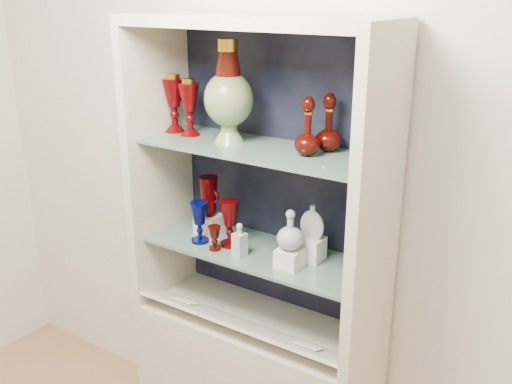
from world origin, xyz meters
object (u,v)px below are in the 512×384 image
Objects in this scene: pedestal_lamp_left at (189,107)px; cobalt_goblet at (200,222)px; pedestal_lamp_right at (174,103)px; clear_round_decanter at (290,231)px; clear_square_bottle at (240,239)px; flat_flask at (312,221)px; cameo_medallion at (369,233)px; enamel_urn at (229,92)px; lidded_bowl at (363,158)px; ruby_decanter_b at (329,121)px; ruby_goblet_small at (215,238)px; ruby_pitcher at (209,196)px; ruby_decanter_a at (308,123)px; ruby_goblet_tall at (230,223)px.

cobalt_goblet is (0.09, -0.07, -0.45)m from pedestal_lamp_left.
clear_round_decanter is at bearing -7.47° from pedestal_lamp_right.
clear_square_bottle is 0.29m from flat_flask.
enamel_urn is at bearing -153.88° from cameo_medallion.
lidded_bowl is (0.77, -0.07, -0.07)m from pedestal_lamp_left.
ruby_decanter_b reaches higher than clear_square_bottle.
clear_round_decanter is at bearing 6.16° from ruby_goblet_small.
pedestal_lamp_left is at bearing -137.86° from ruby_pitcher.
pedestal_lamp_right is 0.63m from ruby_decanter_a.
enamel_urn is at bearing 31.40° from cobalt_goblet.
ruby_goblet_small is 0.73× the size of flat_flask.
ruby_decanter_a is 2.34× the size of ruby_goblet_small.
clear_round_decanter is (0.31, -0.06, -0.47)m from enamel_urn.
lidded_bowl is 0.31m from cameo_medallion.
clear_square_bottle is at bearing -8.80° from ruby_pitcher.
cameo_medallion is (0.48, 0.11, 0.10)m from clear_square_bottle.
cobalt_goblet is 0.70m from cameo_medallion.
pedestal_lamp_right is 1.74× the size of clear_square_bottle.
cobalt_goblet is at bearing -168.60° from flat_flask.
ruby_pitcher is (-0.71, 0.10, -0.30)m from lidded_bowl.
pedestal_lamp_right is 0.57m from ruby_goblet_small.
pedestal_lamp_left is at bearing 174.59° from lidded_bowl.
pedestal_lamp_right is 1.05× the size of ruby_decanter_b.
flat_flask is 0.23m from cameo_medallion.
cobalt_goblet is 1.72× the size of ruby_goblet_small.
flat_flask reaches higher than clear_square_bottle.
clear_round_decanter reaches higher than clear_square_bottle.
pedestal_lamp_left is 0.54m from ruby_decanter_a.
cameo_medallion is at bearing -2.86° from flat_flask.
lidded_bowl is 0.52× the size of cobalt_goblet.
cameo_medallion is at bearing 5.85° from ruby_goblet_tall.
clear_round_decanter is at bearing -138.56° from cameo_medallion.
ruby_decanter_b is 0.27m from lidded_bowl.
cameo_medallion is (0.27, 0.09, 0.02)m from clear_round_decanter.
clear_square_bottle is at bearing -143.41° from cameo_medallion.
cameo_medallion reaches higher than ruby_goblet_small.
ruby_pitcher is at bearing 157.75° from ruby_goblet_tall.
ruby_goblet_tall reaches higher than ruby_goblet_small.
enamel_urn reaches higher than ruby_decanter_b.
pedestal_lamp_left reaches higher than cameo_medallion.
pedestal_lamp_left is 1.01× the size of ruby_decanter_b.
pedestal_lamp_left is at bearing -155.07° from cameo_medallion.
ruby_decanter_a is at bearing -105.95° from flat_flask.
pedestal_lamp_left reaches higher than ruby_goblet_tall.
ruby_decanter_b is at bearing 25.44° from ruby_goblet_small.
pedestal_lamp_left is 1.65× the size of cameo_medallion.
pedestal_lamp_left is 0.09m from pedestal_lamp_right.
ruby_pitcher reaches higher than clear_round_decanter.
ruby_goblet_small is at bearing -15.95° from cobalt_goblet.
ruby_goblet_tall is 1.38× the size of cameo_medallion.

